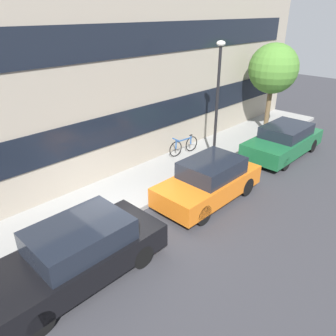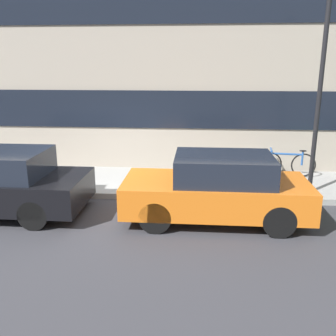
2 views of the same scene
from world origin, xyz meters
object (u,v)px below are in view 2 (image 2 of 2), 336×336
object	(u,v)px
fire_hydrant	(25,172)
lamp_post	(322,73)
bicycle	(286,163)
parked_car_orange	(217,188)

from	to	relation	value
fire_hydrant	lamp_post	size ratio (longest dim) A/B	0.16
fire_hydrant	bicycle	bearing A→B (deg)	12.60
parked_car_orange	bicycle	size ratio (longest dim) A/B	2.42
parked_car_orange	fire_hydrant	xyz separation A→B (m)	(-4.87, 1.42, -0.17)
parked_car_orange	lamp_post	distance (m)	3.67
fire_hydrant	lamp_post	world-z (taller)	lamp_post
parked_car_orange	fire_hydrant	bearing A→B (deg)	-16.27
bicycle	fire_hydrant	bearing A→B (deg)	18.67
parked_car_orange	bicycle	bearing A→B (deg)	-125.03
parked_car_orange	lamp_post	bearing A→B (deg)	-146.35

